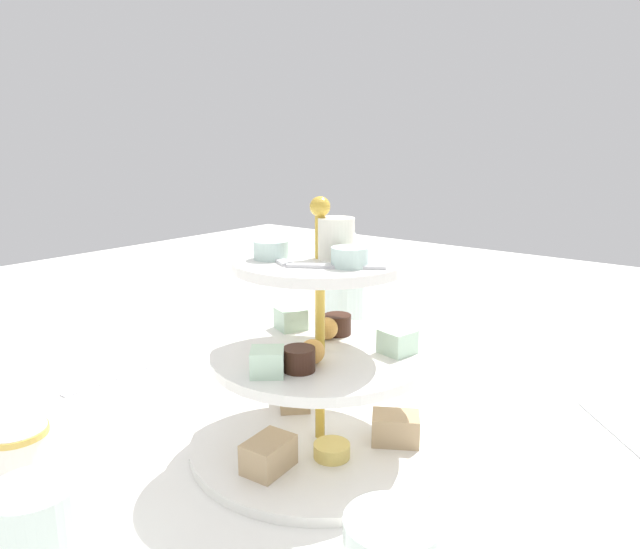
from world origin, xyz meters
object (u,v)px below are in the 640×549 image
at_px(butter_knife_left, 623,436).
at_px(water_glass_short_left, 37,533).
at_px(tiered_serving_stand, 320,372).
at_px(teacup_with_saucer, 18,454).
at_px(water_glass_tall_right, 343,311).
at_px(butter_knife_right, 122,375).

bearing_deg(butter_knife_left, water_glass_short_left, 107.28).
relative_size(tiered_serving_stand, teacup_with_saucer, 3.00).
relative_size(water_glass_tall_right, water_glass_short_left, 1.75).
relative_size(water_glass_tall_right, butter_knife_right, 0.76).
distance_m(water_glass_tall_right, butter_knife_left, 0.40).
xyz_separation_m(tiered_serving_stand, butter_knife_right, (-0.33, -0.02, -0.08)).
xyz_separation_m(butter_knife_left, butter_knife_right, (-0.58, -0.24, 0.00)).
height_order(water_glass_tall_right, water_glass_short_left, water_glass_tall_right).
bearing_deg(butter_knife_right, tiered_serving_stand, 94.00).
bearing_deg(water_glass_tall_right, butter_knife_right, -125.16).
xyz_separation_m(water_glass_short_left, teacup_with_saucer, (-0.14, 0.05, -0.01)).
distance_m(tiered_serving_stand, teacup_with_saucer, 0.30).
distance_m(tiered_serving_stand, water_glass_tall_right, 0.28).
bearing_deg(water_glass_short_left, teacup_with_saucer, 160.39).
distance_m(tiered_serving_stand, butter_knife_right, 0.34).
bearing_deg(water_glass_tall_right, water_glass_short_left, -79.07).
xyz_separation_m(tiered_serving_stand, water_glass_tall_right, (-0.14, 0.24, -0.02)).
distance_m(water_glass_tall_right, butter_knife_right, 0.33).
height_order(water_glass_tall_right, teacup_with_saucer, water_glass_tall_right).
relative_size(tiered_serving_stand, water_glass_tall_right, 2.09).
relative_size(water_glass_short_left, butter_knife_right, 0.43).
xyz_separation_m(water_glass_short_left, butter_knife_left, (0.29, 0.49, -0.04)).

